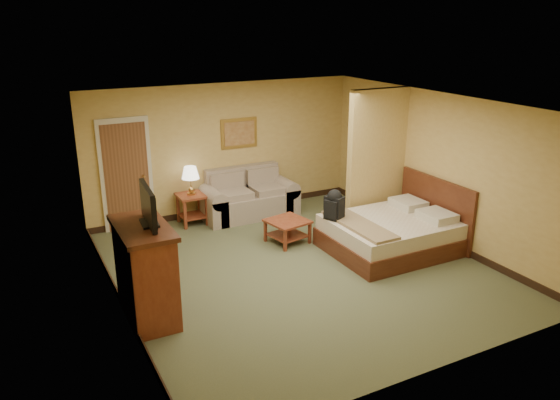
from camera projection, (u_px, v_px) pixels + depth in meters
floor at (298, 268)px, 8.67m from camera, size 6.00×6.00×0.00m
ceiling at (300, 104)px, 7.83m from camera, size 6.00×6.00×0.00m
back_wall at (224, 149)px, 10.77m from camera, size 5.50×0.02×2.60m
left_wall at (113, 220)px, 7.05m from camera, size 0.02×6.00×2.60m
right_wall at (437, 168)px, 9.45m from camera, size 0.02×6.00×2.60m
partition at (376, 160)px, 9.96m from camera, size 1.20×0.15×2.60m
door at (126, 175)px, 9.98m from camera, size 0.94×0.16×2.10m
baseboard at (227, 209)px, 11.16m from camera, size 5.50×0.02×0.12m
loveseat at (249, 201)px, 10.87m from camera, size 1.88×0.87×0.95m
side_table at (192, 204)px, 10.40m from camera, size 0.54×0.54×0.59m
table_lamp at (190, 173)px, 10.21m from camera, size 0.33×0.33×0.54m
coffee_table at (287, 227)px, 9.56m from camera, size 0.76×0.76×0.42m
wall_picture at (239, 133)px, 10.79m from camera, size 0.76×0.04×0.59m
dresser at (146, 272)px, 7.07m from camera, size 0.64×1.22×1.30m
tv at (148, 207)px, 6.83m from camera, size 0.23×0.81×0.50m
bed at (394, 232)px, 9.27m from camera, size 2.08×1.77×1.14m
backpack at (334, 204)px, 9.07m from camera, size 0.31×0.36×0.52m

